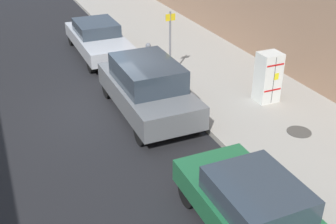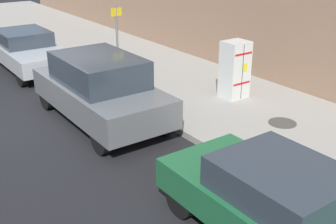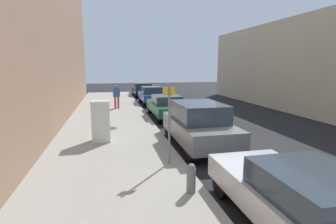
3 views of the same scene
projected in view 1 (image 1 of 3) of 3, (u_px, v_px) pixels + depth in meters
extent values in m
plane|color=black|center=(109.00, 109.00, 13.76)|extent=(80.00, 80.00, 0.00)
cube|color=#9E998E|center=(229.00, 84.00, 15.31)|extent=(4.62, 44.00, 0.17)
cube|color=silver|center=(268.00, 77.00, 13.57)|extent=(0.71, 0.62, 1.65)
cube|color=black|center=(274.00, 81.00, 13.32)|extent=(0.01, 0.01, 1.56)
cube|color=yellow|center=(277.00, 77.00, 13.28)|extent=(0.16, 0.01, 0.22)
cube|color=red|center=(276.00, 65.00, 13.07)|extent=(0.64, 0.01, 0.05)
cube|color=red|center=(273.00, 90.00, 13.47)|extent=(0.64, 0.01, 0.05)
cylinder|color=#47443F|center=(299.00, 132.00, 12.13)|extent=(0.70, 0.70, 0.02)
cylinder|color=slate|center=(170.00, 46.00, 15.04)|extent=(0.07, 0.07, 2.46)
cube|color=yellow|center=(170.00, 17.00, 14.54)|extent=(0.36, 0.02, 0.24)
cylinder|color=slate|center=(148.00, 53.00, 17.05)|extent=(0.22, 0.22, 0.61)
sphere|color=slate|center=(148.00, 45.00, 16.89)|extent=(0.20, 0.20, 0.20)
cube|color=silver|center=(98.00, 41.00, 17.91)|extent=(1.85, 4.75, 0.55)
cube|color=#2D3842|center=(96.00, 27.00, 17.86)|extent=(1.63, 2.00, 0.50)
cylinder|color=black|center=(130.00, 58.00, 16.89)|extent=(0.22, 0.70, 0.70)
cylinder|color=black|center=(91.00, 64.00, 16.32)|extent=(0.22, 0.70, 0.70)
cylinder|color=black|center=(105.00, 33.00, 19.76)|extent=(0.22, 0.70, 0.70)
cylinder|color=black|center=(72.00, 37.00, 19.20)|extent=(0.22, 0.70, 0.70)
cube|color=slate|center=(148.00, 93.00, 13.18)|extent=(1.94, 4.49, 0.70)
cube|color=#2D3842|center=(147.00, 72.00, 12.85)|extent=(1.71, 2.47, 0.70)
cylinder|color=black|center=(195.00, 121.00, 12.32)|extent=(0.22, 0.70, 0.70)
cylinder|color=black|center=(141.00, 133.00, 11.72)|extent=(0.22, 0.70, 0.70)
cylinder|color=black|center=(153.00, 80.00, 14.98)|extent=(0.22, 0.70, 0.70)
cylinder|color=black|center=(108.00, 88.00, 14.38)|extent=(0.22, 0.70, 0.70)
cube|color=#1E6038|center=(261.00, 222.00, 8.24)|extent=(1.78, 4.53, 0.55)
cube|color=#2D3842|center=(257.00, 194.00, 8.18)|extent=(1.57, 1.90, 0.50)
cylinder|color=black|center=(246.00, 176.00, 9.99)|extent=(0.22, 0.68, 0.68)
cylinder|color=black|center=(189.00, 193.00, 9.46)|extent=(0.22, 0.68, 0.68)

